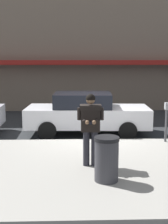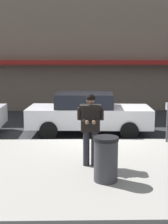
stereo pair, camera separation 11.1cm
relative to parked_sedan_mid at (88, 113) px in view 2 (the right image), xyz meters
name	(u,v)px [view 2 (the right image)]	position (x,y,z in m)	size (l,w,h in m)	color
ground_plane	(96,142)	(0.23, -1.14, -0.79)	(80.00, 80.00, 0.00)	#2B2D30
sidewalk	(142,168)	(1.23, -3.99, -0.72)	(32.00, 5.30, 0.14)	#99968E
curb_paint_line	(125,141)	(1.23, -1.09, -0.79)	(28.00, 0.12, 0.01)	silver
storefront_facade	(105,20)	(1.23, 7.36, 4.22)	(28.00, 4.70, 10.04)	#756656
parked_sedan_mid	(88,113)	(0.00, 0.00, 0.00)	(4.58, 2.10, 1.54)	silver
man_texting_on_phone	(90,122)	(-0.07, -3.94, 0.46)	(0.65, 0.59, 1.81)	#23232B
parking_meter	(168,117)	(2.47, -1.74, 0.18)	(0.12, 0.18, 1.27)	#4C4C51
trash_bin	(106,159)	(0.22, -4.93, -0.16)	(0.55, 0.55, 0.98)	#38383D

